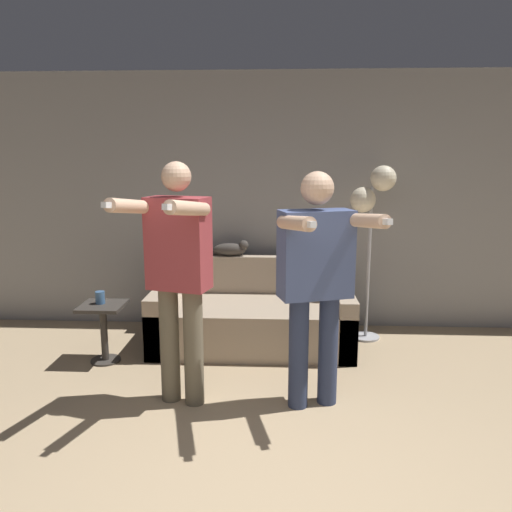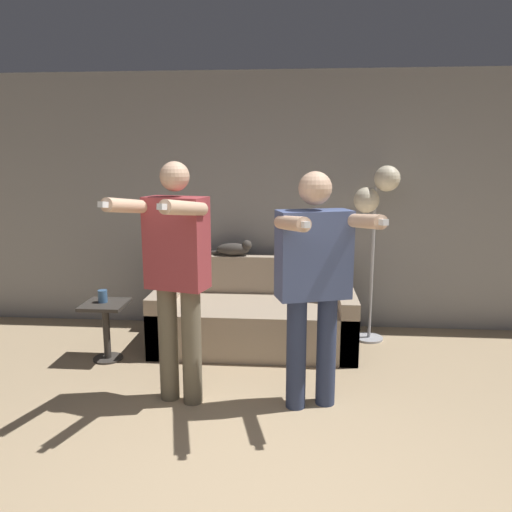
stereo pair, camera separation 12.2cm
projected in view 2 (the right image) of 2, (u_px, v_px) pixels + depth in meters
wall_back at (284, 203)px, 5.11m from camera, size 10.00×0.05×2.60m
couch at (255, 318)px, 4.75m from camera, size 1.85×0.93×0.79m
person_left at (176, 268)px, 3.48m from camera, size 0.60×0.76×1.74m
person_right at (314, 273)px, 3.41m from camera, size 0.69×0.79×1.67m
cat at (234, 249)px, 5.00m from camera, size 0.45×0.14×0.16m
floor_lamp at (376, 201)px, 4.65m from camera, size 0.42×0.27×1.69m
side_table at (106, 320)px, 4.35m from camera, size 0.37×0.37×0.52m
cup at (103, 296)px, 4.34m from camera, size 0.08×0.08×0.11m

